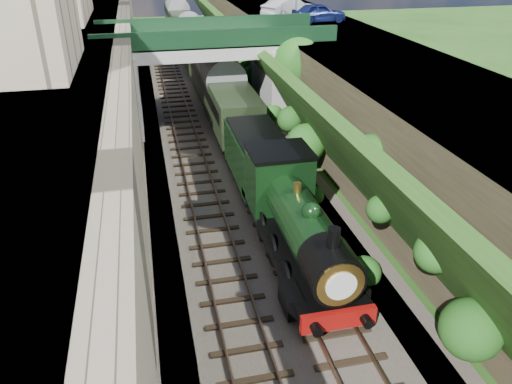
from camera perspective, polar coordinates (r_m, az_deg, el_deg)
ground at (r=17.67m, az=6.16°, el=-18.57°), size 160.00×160.00×0.00m
trackbed at (r=34.20m, az=-4.44°, el=5.78°), size 10.00×90.00×0.20m
retaining_wall at (r=32.81m, az=-14.35°, el=10.36°), size 1.00×90.00×7.00m
street_plateau_left at (r=33.11m, az=-20.46°, el=9.63°), size 6.00×90.00×7.00m
street_plateau_right at (r=35.74m, az=10.91°, el=11.45°), size 8.00×90.00×6.25m
embankment_slope at (r=33.22m, az=4.36°, el=9.92°), size 4.47×90.00×6.36m
track_left at (r=33.94m, az=-7.80°, el=5.69°), size 2.50×90.00×0.20m
track_right at (r=34.32m, az=-2.46°, el=6.18°), size 2.50×90.00×0.20m
road_bridge at (r=36.91m, az=-4.16°, el=13.89°), size 16.00×6.40×7.25m
building_near at (r=26.24m, az=-24.91°, el=17.01°), size 4.00×8.00×4.00m
tree at (r=35.22m, az=4.81°, el=14.17°), size 3.60×3.80×6.60m
car_blue at (r=43.00m, az=7.20°, el=19.65°), size 4.58×2.28×1.50m
car_silver at (r=45.10m, az=3.76°, el=20.25°), size 5.23×4.02×1.66m
locomotive at (r=20.99m, az=4.73°, el=-3.57°), size 3.10×10.23×3.83m
tender at (r=27.43m, az=0.20°, el=3.67°), size 2.70×6.00×3.05m
coach_front at (r=38.96m, az=-4.05°, el=11.54°), size 2.90×18.00×3.70m
coach_middle at (r=57.14m, az=-7.20°, el=16.51°), size 2.90×18.00×3.70m
coach_rear at (r=75.62m, az=-8.88°, el=19.05°), size 2.90×18.00×3.70m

